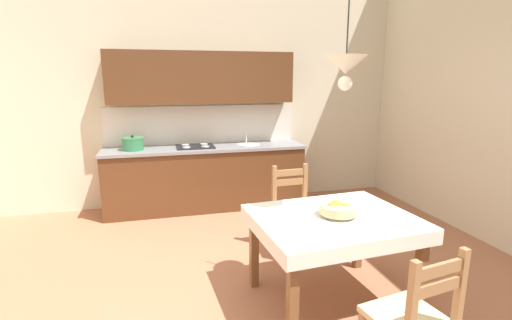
% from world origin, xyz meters
% --- Properties ---
extents(ground_plane, '(6.48, 6.29, 0.10)m').
position_xyz_m(ground_plane, '(0.00, 0.00, -0.05)').
color(ground_plane, '#AD6B4C').
extents(wall_back, '(6.48, 0.12, 3.95)m').
position_xyz_m(wall_back, '(0.00, 2.90, 1.98)').
color(wall_back, beige).
rests_on(wall_back, ground_plane).
extents(kitchen_cabinetry, '(2.80, 0.63, 2.20)m').
position_xyz_m(kitchen_cabinetry, '(-0.01, 2.57, 0.86)').
color(kitchen_cabinetry, '#56331C').
rests_on(kitchen_cabinetry, ground_plane).
extents(dining_table, '(1.34, 1.11, 0.75)m').
position_xyz_m(dining_table, '(0.72, -0.05, 0.63)').
color(dining_table, brown).
rests_on(dining_table, ground_plane).
extents(dining_chair_kitchen_side, '(0.44, 0.44, 0.93)m').
position_xyz_m(dining_chair_kitchen_side, '(0.74, 0.90, 0.44)').
color(dining_chair_kitchen_side, '#D1BC89').
rests_on(dining_chair_kitchen_side, ground_plane).
extents(fruit_bowl, '(0.30, 0.30, 0.12)m').
position_xyz_m(fruit_bowl, '(0.75, -0.06, 0.81)').
color(fruit_bowl, tan).
rests_on(fruit_bowl, dining_table).
extents(pendant_lamp, '(0.32, 0.32, 0.80)m').
position_xyz_m(pendant_lamp, '(0.78, -0.02, 1.93)').
color(pendant_lamp, black).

